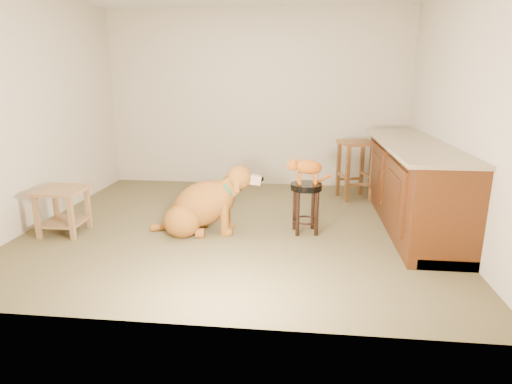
# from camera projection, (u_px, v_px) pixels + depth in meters

# --- Properties ---
(floor) EXTENTS (4.50, 4.00, 0.01)m
(floor) POSITION_uv_depth(u_px,v_px,m) (237.00, 226.00, 4.82)
(floor) COLOR brown
(floor) RESTS_ON ground
(room_shell) EXTENTS (4.54, 4.04, 2.62)m
(room_shell) POSITION_uv_depth(u_px,v_px,m) (235.00, 72.00, 4.38)
(room_shell) COLOR #BEB299
(room_shell) RESTS_ON ground
(cabinet_run) EXTENTS (0.70, 2.56, 0.94)m
(cabinet_run) POSITION_uv_depth(u_px,v_px,m) (412.00, 186.00, 4.79)
(cabinet_run) COLOR #421F0B
(cabinet_run) RESTS_ON ground
(padded_stool) EXTENTS (0.33, 0.33, 0.54)m
(padded_stool) POSITION_uv_depth(u_px,v_px,m) (306.00, 198.00, 4.53)
(padded_stool) COLOR black
(padded_stool) RESTS_ON ground
(wood_stool) EXTENTS (0.53, 0.53, 0.79)m
(wood_stool) POSITION_uv_depth(u_px,v_px,m) (355.00, 169.00, 5.82)
(wood_stool) COLOR brown
(wood_stool) RESTS_ON ground
(side_table) EXTENTS (0.49, 0.49, 0.50)m
(side_table) POSITION_uv_depth(u_px,v_px,m) (62.00, 204.00, 4.52)
(side_table) COLOR brown
(side_table) RESTS_ON ground
(golden_retriever) EXTENTS (1.24, 0.64, 0.79)m
(golden_retriever) POSITION_uv_depth(u_px,v_px,m) (202.00, 206.00, 4.57)
(golden_retriever) COLOR brown
(golden_retriever) RESTS_ON ground
(tabby_kitten) EXTENTS (0.48, 0.25, 0.32)m
(tabby_kitten) POSITION_uv_depth(u_px,v_px,m) (306.00, 168.00, 4.45)
(tabby_kitten) COLOR #8F440E
(tabby_kitten) RESTS_ON padded_stool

